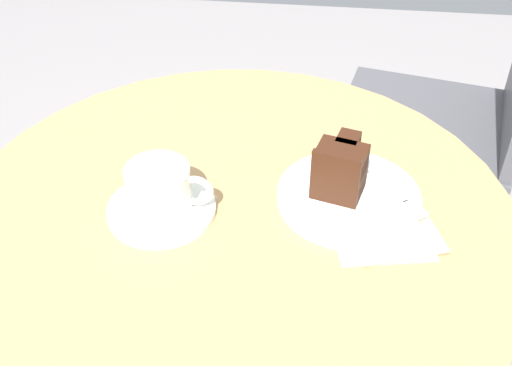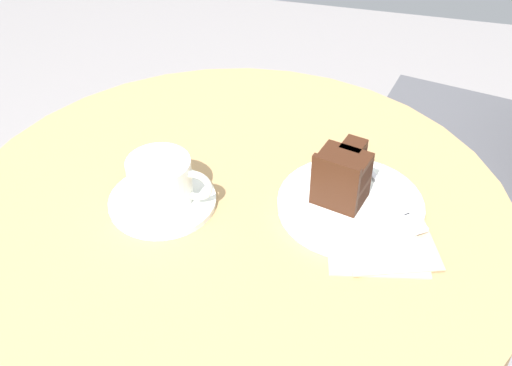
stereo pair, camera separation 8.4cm
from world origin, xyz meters
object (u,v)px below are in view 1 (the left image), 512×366
saucer (162,209)px  cafe_chair (475,92)px  coffee_cup (160,187)px  fork (396,194)px  cake_slice (340,169)px  napkin (385,229)px  cake_plate (349,197)px  teaspoon (138,225)px

saucer → cafe_chair: size_ratio=0.15×
coffee_cup → fork: 0.31m
cake_slice → napkin: cake_slice is taller
napkin → cafe_chair: 0.66m
cake_plate → cake_slice: 0.04m
fork → cafe_chair: bearing=123.1°
cake_slice → cafe_chair: 0.64m
coffee_cup → cake_plate: coffee_cup is taller
saucer → cake_slice: 0.24m
fork → cafe_chair: size_ratio=0.13×
teaspoon → fork: fork is taller
cake_plate → teaspoon: bearing=-160.9°
coffee_cup → fork: (0.31, 0.05, -0.03)m
saucer → cafe_chair: bearing=48.7°
saucer → coffee_cup: coffee_cup is taller
saucer → cake_plate: 0.25m
saucer → cafe_chair: cafe_chair is taller
napkin → cake_plate: bearing=131.0°
fork → napkin: 0.06m
saucer → fork: bearing=10.0°
coffee_cup → teaspoon: (-0.02, -0.04, -0.03)m
coffee_cup → cafe_chair: size_ratio=0.12×
fork → cafe_chair: (0.22, 0.54, -0.16)m
saucer → cake_slice: cake_slice is taller
cake_plate → fork: fork is taller
coffee_cup → napkin: 0.29m
napkin → saucer: bearing=179.6°
saucer → cake_plate: (0.25, 0.05, 0.00)m
cake_slice → cafe_chair: size_ratio=0.09×
saucer → coffee_cup: size_ratio=1.26×
cake_plate → napkin: size_ratio=1.23×
teaspoon → cake_slice: size_ratio=1.18×
napkin → fork: bearing=74.0°
saucer → cake_plate: size_ratio=0.74×
coffee_cup → napkin: bearing=-0.8°
coffee_cup → cake_plate: (0.25, 0.05, -0.03)m
saucer → napkin: size_ratio=0.91×
napkin → cafe_chair: cafe_chair is taller
saucer → teaspoon: 0.05m
coffee_cup → teaspoon: size_ratio=1.12×
coffee_cup → fork: size_ratio=0.93×
teaspoon → napkin: (0.31, 0.04, -0.01)m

